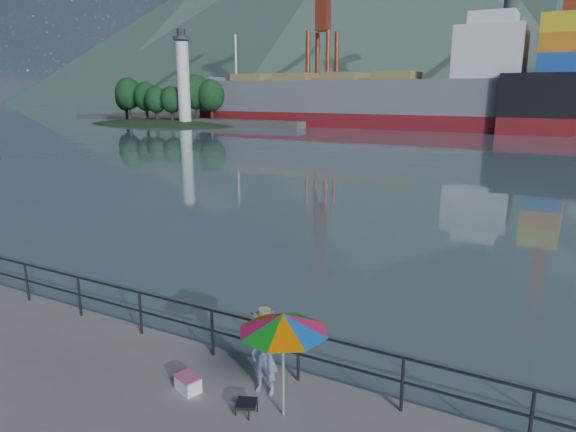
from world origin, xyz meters
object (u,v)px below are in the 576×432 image
at_px(beach_umbrella, 283,323).
at_px(cooler_bag, 188,384).
at_px(bulk_carrier, 376,100).
at_px(fisherman, 265,355).

relative_size(beach_umbrella, cooler_bag, 4.03).
xyz_separation_m(cooler_bag, bulk_carrier, (-21.90, 72.47, 3.91)).
relative_size(fisherman, cooler_bag, 3.24).
distance_m(fisherman, beach_umbrella, 1.22).
bearing_deg(fisherman, cooler_bag, -155.78).
bearing_deg(bulk_carrier, beach_umbrella, -71.78).
distance_m(beach_umbrella, bulk_carrier, 76.11).
bearing_deg(bulk_carrier, fisherman, -72.13).
bearing_deg(beach_umbrella, bulk_carrier, 108.22).
relative_size(cooler_bag, bulk_carrier, 0.01).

